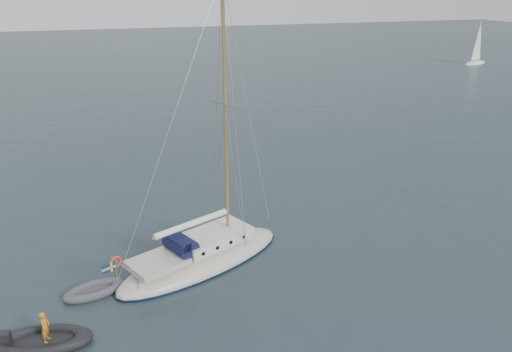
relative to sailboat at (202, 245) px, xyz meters
name	(u,v)px	position (x,y,z in m)	size (l,w,h in m)	color
ground	(257,239)	(3.46, 1.62, -1.08)	(300.00, 300.00, 0.00)	black
sailboat	(202,245)	(0.00, 0.00, 0.00)	(10.04, 3.01, 14.30)	beige
dinghy	(95,290)	(-5.28, -0.96, -0.90)	(2.85, 1.29, 0.41)	#4F4E54
rib	(42,340)	(-7.37, -3.95, -0.84)	(3.88, 1.76, 1.52)	black
distant_yacht_b	(478,44)	(62.06, 51.08, 2.34)	(6.05, 3.23, 8.02)	white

